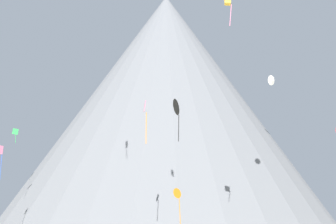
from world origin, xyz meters
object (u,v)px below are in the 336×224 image
Objects in this scene: rock_massif at (163,112)px; kite_gold_high at (228,2)px; kite_pink_low at (1,155)px; kite_teal_low at (50,182)px; kite_green_mid at (15,133)px; kite_black_mid at (177,107)px; kite_orange_low at (178,194)px; kite_rainbow_mid at (145,114)px; kite_white_high at (272,80)px.

rock_massif is 25.48× the size of kite_gold_high.
kite_teal_low is (5.29, 15.09, -2.45)m from kite_pink_low.
kite_green_mid is (-29.11, -18.29, -9.30)m from rock_massif.
kite_black_mid is 0.86× the size of kite_orange_low.
rock_massif reaches higher than kite_green_mid.
kite_pink_low is 28.99m from kite_orange_low.
kite_orange_low is at bearing 32.71° from kite_teal_low.
kite_rainbow_mid is at bearing 13.69° from kite_black_mid.
kite_green_mid reaches higher than kite_orange_low.
kite_white_high reaches higher than kite_teal_low.
kite_green_mid is at bearing -147.87° from rock_massif.
kite_orange_low is (19.74, -28.21, -4.02)m from kite_teal_low.
kite_rainbow_mid is at bearing 26.42° from kite_teal_low.
rock_massif is at bearing -167.38° from kite_gold_high.
kite_teal_low reaches higher than kite_orange_low.
kite_green_mid is (-25.39, 35.26, 3.70)m from kite_black_mid.
kite_gold_high reaches higher than kite_black_mid.
kite_gold_high is 49.54m from kite_green_mid.
kite_gold_high is at bearing 84.19° from kite_rainbow_mid.
kite_rainbow_mid is at bearing 163.67° from kite_green_mid.
rock_massif is 17.74× the size of kite_pink_low.
kite_black_mid is (-3.73, -53.55, -13.01)m from rock_massif.
kite_rainbow_mid is 1.15× the size of kite_black_mid.
kite_pink_low is 15.97m from kite_green_mid.
kite_orange_low is (4.22, 0.15, -10.15)m from kite_rainbow_mid.
kite_rainbow_mid is at bearing -98.47° from rock_massif.
kite_orange_low is at bearing -163.66° from kite_white_high.
kite_teal_low is at bearing 18.31° from kite_black_mid.
kite_gold_high is 1.33× the size of kite_green_mid.
kite_teal_low is at bearing 67.07° from kite_pink_low.
kite_pink_low reaches higher than kite_orange_low.
kite_rainbow_mid is 1.10× the size of kite_pink_low.
kite_black_mid is at bearing -44.46° from kite_pink_low.
kite_gold_high is 0.64× the size of kite_rainbow_mid.
kite_orange_low is (-22.00, -24.99, -23.90)m from kite_white_high.
kite_white_high is at bearing 164.14° from kite_gold_high.
kite_white_high is 40.98m from kite_orange_low.
kite_green_mid is 0.47× the size of kite_orange_low.
kite_teal_low is 2.97× the size of kite_white_high.
kite_teal_low is at bearing -141.59° from rock_massif.
kite_teal_low is at bearing 143.28° from kite_white_high.
kite_teal_low is at bearing -2.80° from kite_orange_low.
kite_rainbow_mid is 32.91m from kite_teal_low.
kite_rainbow_mid is at bearing 54.24° from kite_orange_low.
kite_teal_low is (-24.36, 38.14, -17.44)m from kite_gold_high.
kite_gold_high is at bearing 164.61° from kite_green_mid.
kite_green_mid reaches higher than kite_black_mid.
kite_white_high is at bearing -47.31° from rock_massif.
kite_pink_low is at bearing 130.66° from kite_green_mid.
rock_massif reaches higher than kite_black_mid.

